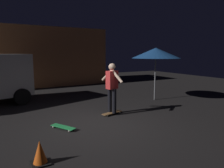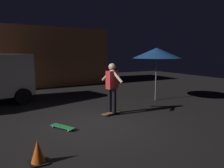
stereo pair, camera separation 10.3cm
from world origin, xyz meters
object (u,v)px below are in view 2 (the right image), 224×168
object	(u,v)px
skateboard_ridden	(112,113)
patio_umbrella	(157,53)
skater	(112,84)
skateboard_spare	(63,127)
traffic_cone	(38,153)

from	to	relation	value
skateboard_ridden	patio_umbrella	bearing A→B (deg)	20.59
skater	patio_umbrella	bearing A→B (deg)	20.59
skateboard_ridden	skater	distance (m)	0.98
skateboard_spare	patio_umbrella	bearing A→B (deg)	18.97
skateboard_ridden	skater	xyz separation A→B (m)	(0.00, -0.00, 0.98)
patio_umbrella	traffic_cone	xyz separation A→B (m)	(-5.56, -3.20, -1.86)
traffic_cone	patio_umbrella	bearing A→B (deg)	29.95
skater	skateboard_ridden	bearing A→B (deg)	90.00
skateboard_ridden	skateboard_spare	world-z (taller)	same
skateboard_ridden	skater	size ratio (longest dim) A/B	0.48
skateboard_ridden	skateboard_spare	size ratio (longest dim) A/B	1.03
skateboard_ridden	skateboard_spare	distance (m)	1.94
patio_umbrella	skateboard_ridden	distance (m)	3.59
skateboard_spare	traffic_cone	size ratio (longest dim) A/B	1.69
skateboard_spare	skater	xyz separation A→B (m)	(1.86, 0.55, 0.98)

